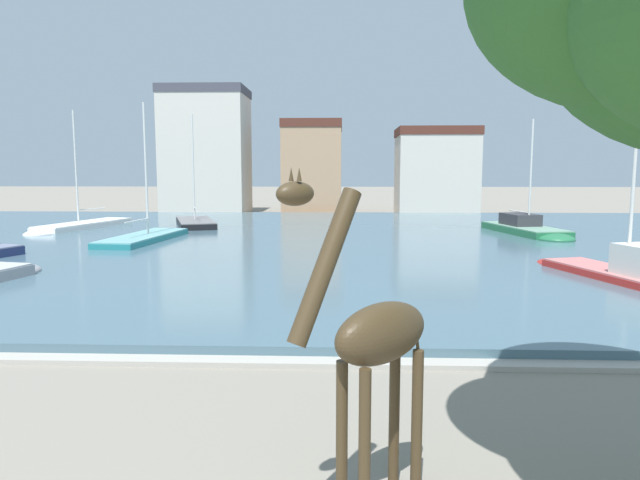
{
  "coord_description": "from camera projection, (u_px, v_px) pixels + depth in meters",
  "views": [
    {
      "loc": [
        1.73,
        -2.69,
        4.15
      ],
      "look_at": [
        1.11,
        13.21,
        2.2
      ],
      "focal_mm": 31.6,
      "sensor_mm": 36.0,
      "label": 1
    }
  ],
  "objects": [
    {
      "name": "harbor_water",
      "position": [
        312.0,
        240.0,
        32.64
      ],
      "size": [
        77.24,
        40.91,
        0.32
      ],
      "primitive_type": "cube",
      "color": "#476675",
      "rests_on": "ground"
    },
    {
      "name": "quay_edge_coping",
      "position": [
        261.0,
        362.0,
        12.12
      ],
      "size": [
        77.24,
        0.5,
        0.12
      ],
      "primitive_type": "cube",
      "color": "#ADA89E",
      "rests_on": "ground"
    },
    {
      "name": "townhouse_wide_warehouse",
      "position": [
        206.0,
        151.0,
        55.05
      ],
      "size": [
        8.1,
        6.34,
        12.18
      ],
      "color": "beige",
      "rests_on": "ground"
    },
    {
      "name": "townhouse_tall_gabled",
      "position": [
        436.0,
        171.0,
        54.46
      ],
      "size": [
        7.61,
        6.11,
        8.28
      ],
      "color": "beige",
      "rests_on": "ground"
    },
    {
      "name": "sailboat_red",
      "position": [
        630.0,
        276.0,
        19.56
      ],
      "size": [
        4.25,
        9.8,
        7.96
      ],
      "color": "red",
      "rests_on": "ground"
    },
    {
      "name": "sailboat_white",
      "position": [
        77.0,
        228.0,
        37.59
      ],
      "size": [
        3.96,
        9.49,
        8.14
      ],
      "color": "white",
      "rests_on": "ground"
    },
    {
      "name": "giraffe_statue",
      "position": [
        375.0,
        342.0,
        6.67
      ],
      "size": [
        1.93,
        1.94,
        4.19
      ],
      "color": "#42331E",
      "rests_on": "ground"
    },
    {
      "name": "sailboat_black",
      "position": [
        195.0,
        224.0,
        40.31
      ],
      "size": [
        4.61,
        8.01,
        8.11
      ],
      "color": "black",
      "rests_on": "ground"
    },
    {
      "name": "townhouse_end_terrace",
      "position": [
        313.0,
        167.0,
        56.8
      ],
      "size": [
        5.87,
        7.4,
        9.11
      ],
      "color": "tan",
      "rests_on": "ground"
    },
    {
      "name": "sailboat_green",
      "position": [
        528.0,
        231.0,
        34.44
      ],
      "size": [
        3.75,
        8.46,
        7.25
      ],
      "color": "#236B42",
      "rests_on": "ground"
    },
    {
      "name": "sailboat_teal",
      "position": [
        150.0,
        239.0,
        31.88
      ],
      "size": [
        2.95,
        8.89,
        7.9
      ],
      "color": "teal",
      "rests_on": "ground"
    }
  ]
}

